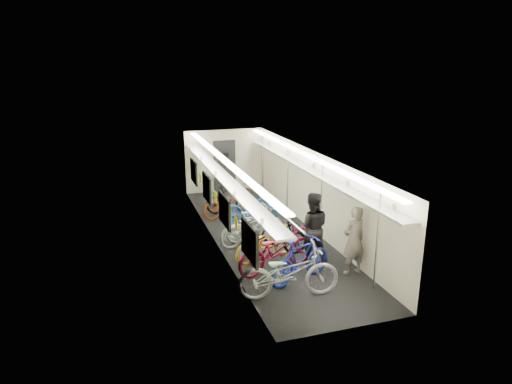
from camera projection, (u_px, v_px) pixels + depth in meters
train_car_shell at (247, 176)px, 13.39m from camera, size 10.00×10.00×10.00m
bicycle_0 at (289, 272)px, 9.74m from camera, size 2.29×1.06×1.16m
bicycle_1 at (300, 260)px, 10.43m from camera, size 1.86×1.10×1.08m
bicycle_2 at (276, 249)px, 10.96m from camera, size 2.26×1.27×1.13m
bicycle_3 at (276, 238)px, 11.81m from camera, size 1.73×0.65×1.02m
bicycle_4 at (265, 242)px, 11.64m from camera, size 1.87×1.09×0.93m
bicycle_5 at (253, 227)px, 12.65m from camera, size 1.62×0.71×0.94m
bicycle_6 at (252, 226)px, 12.58m from camera, size 2.09×1.13×1.04m
bicycle_7 at (250, 209)px, 14.01m from camera, size 1.78×1.02×1.03m
bicycle_8 at (230, 203)px, 14.73m from camera, size 1.99×0.99×1.00m
bicycle_9 at (230, 199)px, 15.12m from camera, size 1.65×0.66×0.96m
passenger_near at (354, 241)px, 10.75m from camera, size 0.67×0.49×1.69m
passenger_mid at (312, 228)px, 11.37m from camera, size 1.07×0.95×1.83m
backpack at (360, 216)px, 11.14m from camera, size 0.29×0.22×0.38m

